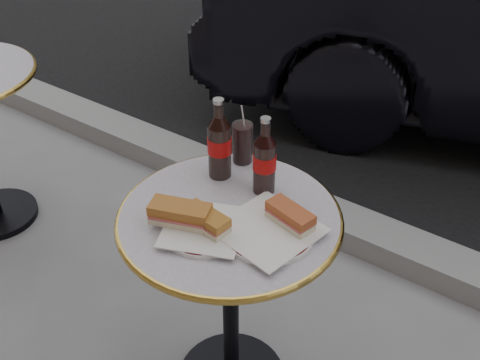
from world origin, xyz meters
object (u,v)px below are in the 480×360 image
Objects in this scene: bistro_table at (231,307)px; plate_right at (268,232)px; plate_left at (204,229)px; cola_bottle_right at (265,155)px; cola_glass at (242,143)px; cola_bottle_left at (219,138)px.

plate_right is (0.13, -0.01, 0.37)m from bistro_table.
plate_left is 0.27m from cola_bottle_right.
bistro_table is 0.38m from plate_left.
bistro_table is at bearing -62.84° from cola_glass.
plate_left is at bearing -62.72° from cola_bottle_left.
cola_bottle_left is at bearing 134.08° from bistro_table.
plate_right is 1.90× the size of cola_glass.
plate_left is 0.86× the size of cola_bottle_left.
cola_glass is at bearing 107.96° from plate_left.
bistro_table is 3.07× the size of cola_bottle_right.
plate_left is 0.29m from cola_bottle_left.
bistro_table is 3.37× the size of plate_left.
cola_bottle_left is at bearing 117.28° from plate_left.
plate_left is 1.68× the size of cola_glass.
cola_bottle_left is 1.06× the size of cola_bottle_right.
plate_left is at bearing -97.01° from cola_bottle_right.
cola_bottle_right is 1.84× the size of cola_glass.
cola_bottle_left reaches higher than cola_glass.
cola_bottle_right reaches higher than plate_right.
plate_left reaches higher than bistro_table.
cola_glass is (-0.12, 0.24, 0.43)m from bistro_table.
plate_right is at bearing -53.85° from cola_bottle_right.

